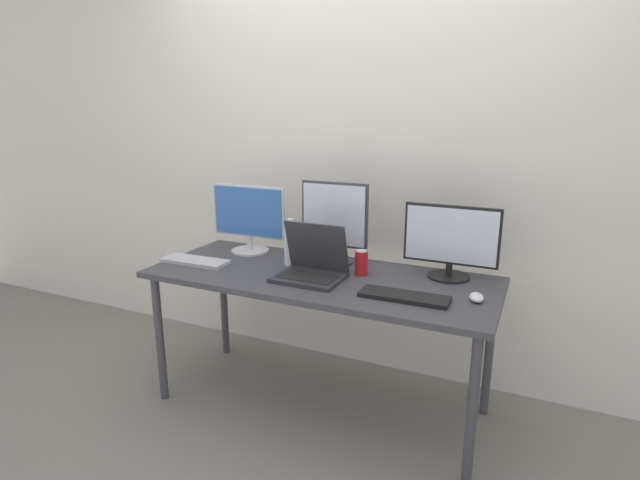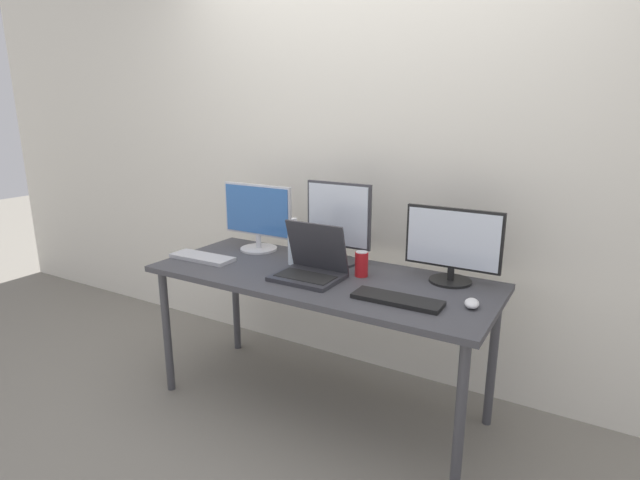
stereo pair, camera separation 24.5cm
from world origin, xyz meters
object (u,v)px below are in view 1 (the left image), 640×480
object	(u,v)px
monitor_right	(451,241)
mouse_by_keyboard	(477,297)
soda_can_near_keyboard	(361,263)
work_desk	(320,286)
laptop_silver	(312,266)
keyboard_main	(404,296)
monitor_center	(334,222)
keyboard_aux	(195,261)
monitor_left	(249,217)
water_bottle	(291,244)

from	to	relation	value
monitor_right	mouse_by_keyboard	bearing A→B (deg)	-57.28
soda_can_near_keyboard	work_desk	bearing A→B (deg)	-154.80
work_desk	monitor_right	size ratio (longest dim) A/B	3.82
work_desk	laptop_silver	xyz separation A→B (m)	(-0.02, -0.05, 0.12)
monitor_right	soda_can_near_keyboard	world-z (taller)	monitor_right
laptop_silver	keyboard_main	bearing A→B (deg)	-10.15
work_desk	monitor_center	xyz separation A→B (m)	(-0.02, 0.22, 0.29)
work_desk	mouse_by_keyboard	world-z (taller)	mouse_by_keyboard
work_desk	keyboard_main	size ratio (longest dim) A/B	4.44
work_desk	keyboard_aux	world-z (taller)	keyboard_aux
keyboard_main	monitor_left	bearing A→B (deg)	160.18
work_desk	soda_can_near_keyboard	xyz separation A→B (m)	(0.19, 0.09, 0.13)
water_bottle	soda_can_near_keyboard	distance (m)	0.40
keyboard_aux	keyboard_main	bearing A→B (deg)	-3.21
water_bottle	soda_can_near_keyboard	world-z (taller)	water_bottle
mouse_by_keyboard	soda_can_near_keyboard	distance (m)	0.59
water_bottle	keyboard_main	bearing A→B (deg)	-18.57
monitor_right	laptop_silver	world-z (taller)	monitor_right
monitor_left	laptop_silver	distance (m)	0.60
monitor_right	soda_can_near_keyboard	distance (m)	0.45
monitor_left	mouse_by_keyboard	distance (m)	1.34
work_desk	keyboard_main	distance (m)	0.50
keyboard_main	mouse_by_keyboard	world-z (taller)	mouse_by_keyboard
monitor_center	laptop_silver	bearing A→B (deg)	-89.65
laptop_silver	monitor_center	bearing A→B (deg)	90.35
keyboard_main	keyboard_aux	world-z (taller)	same
monitor_right	water_bottle	distance (m)	0.82
laptop_silver	keyboard_main	world-z (taller)	laptop_silver
mouse_by_keyboard	keyboard_aux	bearing A→B (deg)	169.57
keyboard_main	water_bottle	bearing A→B (deg)	160.63
work_desk	water_bottle	bearing A→B (deg)	157.53
monitor_center	soda_can_near_keyboard	world-z (taller)	monitor_center
monitor_left	soda_can_near_keyboard	world-z (taller)	monitor_left
monitor_center	water_bottle	xyz separation A→B (m)	(-0.19, -0.14, -0.11)
monitor_left	monitor_right	size ratio (longest dim) A/B	1.01
water_bottle	soda_can_near_keyboard	size ratio (longest dim) A/B	1.98
monitor_right	keyboard_aux	size ratio (longest dim) A/B	1.23
keyboard_aux	water_bottle	world-z (taller)	water_bottle
monitor_center	monitor_right	distance (m)	0.61
keyboard_main	keyboard_aux	bearing A→B (deg)	177.26
mouse_by_keyboard	laptop_silver	bearing A→B (deg)	168.16
monitor_right	laptop_silver	bearing A→B (deg)	-155.65
work_desk	monitor_right	xyz separation A→B (m)	(0.59, 0.22, 0.25)
keyboard_main	keyboard_aux	xyz separation A→B (m)	(-1.17, 0.04, 0.00)
laptop_silver	soda_can_near_keyboard	bearing A→B (deg)	34.76
monitor_left	soda_can_near_keyboard	xyz separation A→B (m)	(0.73, -0.12, -0.14)
monitor_left	laptop_silver	size ratio (longest dim) A/B	1.43
monitor_center	soda_can_near_keyboard	size ratio (longest dim) A/B	3.46
keyboard_aux	soda_can_near_keyboard	size ratio (longest dim) A/B	2.93
monitor_left	water_bottle	xyz separation A→B (m)	(0.33, -0.12, -0.09)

